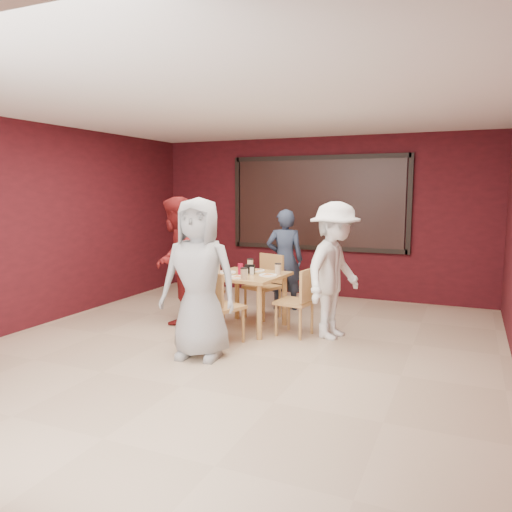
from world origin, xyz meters
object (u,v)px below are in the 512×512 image
at_px(diner_front, 199,278).
at_px(diner_left, 176,260).
at_px(chair_right, 300,298).
at_px(diner_right, 335,271).
at_px(chair_left, 202,289).
at_px(diner_back, 285,260).
at_px(dining_table, 247,281).
at_px(chair_back, 266,282).
at_px(chair_front, 218,303).

bearing_deg(diner_front, diner_left, 122.88).
height_order(chair_right, diner_right, diner_right).
height_order(chair_left, diner_front, diner_front).
bearing_deg(diner_left, diner_back, 124.00).
distance_m(chair_left, diner_back, 1.51).
relative_size(chair_right, diner_front, 0.49).
bearing_deg(dining_table, chair_back, 91.07).
relative_size(chair_right, diner_left, 0.50).
height_order(chair_left, diner_left, diner_left).
distance_m(chair_right, diner_right, 0.57).
relative_size(dining_table, chair_front, 1.13).
xyz_separation_m(diner_back, diner_left, (-1.15, -1.33, 0.10)).
distance_m(diner_front, diner_back, 2.54).
relative_size(chair_front, diner_back, 0.57).
height_order(chair_back, chair_left, chair_back).
bearing_deg(diner_right, diner_front, 151.45).
height_order(dining_table, chair_left, dining_table).
relative_size(chair_left, diner_front, 0.48).
bearing_deg(dining_table, chair_left, 179.66).
bearing_deg(diner_right, chair_left, 105.14).
relative_size(dining_table, diner_back, 0.65).
relative_size(chair_right, diner_back, 0.56).
xyz_separation_m(diner_front, diner_left, (-1.05, 1.20, -0.01)).
bearing_deg(diner_back, chair_left, 38.62).
height_order(dining_table, diner_left, diner_left).
distance_m(chair_back, diner_front, 2.03).
height_order(chair_front, chair_right, chair_front).
bearing_deg(chair_left, dining_table, -0.34).
bearing_deg(chair_front, diner_front, -87.19).
bearing_deg(chair_left, chair_front, -49.66).
distance_m(chair_front, chair_left, 1.03).
height_order(chair_right, diner_front, diner_front).
bearing_deg(chair_front, diner_right, 34.20).
bearing_deg(chair_left, diner_front, -61.68).
relative_size(dining_table, diner_left, 0.57).
distance_m(dining_table, diner_back, 1.26).
bearing_deg(diner_left, chair_back, 111.74).
height_order(dining_table, chair_right, dining_table).
distance_m(chair_left, diner_right, 1.93).
xyz_separation_m(chair_right, diner_back, (-0.68, 1.31, 0.29)).
distance_m(chair_front, chair_right, 1.08).
distance_m(dining_table, chair_left, 0.73).
bearing_deg(dining_table, diner_back, 86.26).
xyz_separation_m(diner_front, diner_right, (1.21, 1.33, -0.03)).
height_order(diner_back, diner_left, diner_left).
xyz_separation_m(chair_front, diner_right, (1.23, 0.84, 0.36)).
height_order(chair_front, chair_left, chair_front).
height_order(chair_front, diner_left, diner_left).
xyz_separation_m(diner_front, diner_back, (0.10, 2.53, -0.11)).
bearing_deg(chair_front, diner_back, 86.54).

